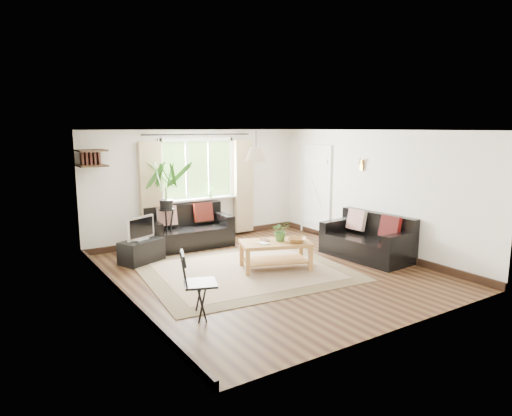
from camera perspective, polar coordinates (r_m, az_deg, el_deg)
floor at (r=7.93m, az=1.59°, el=-7.91°), size 5.50×5.50×0.00m
ceiling at (r=7.55m, az=1.68°, el=9.69°), size 5.50×5.50×0.00m
wall_back at (r=10.01m, az=-7.34°, el=2.81°), size 5.00×0.02×2.40m
wall_front at (r=5.65m, az=17.68°, el=-3.18°), size 5.00×0.02×2.40m
wall_left at (r=6.58m, az=-16.60°, el=-1.29°), size 0.02×5.50×2.40m
wall_right at (r=9.28m, az=14.45°, el=2.01°), size 0.02×5.50×2.40m
rug at (r=7.94m, az=-1.35°, el=-7.82°), size 3.65×3.22×0.02m
window at (r=9.94m, az=-7.29°, el=4.79°), size 2.50×0.16×2.16m
door at (r=10.50m, az=7.48°, el=2.05°), size 0.06×0.96×2.06m
corner_shelf at (r=8.97m, az=-19.86°, el=5.90°), size 0.50×0.50×0.34m
pendant_lamp at (r=7.89m, az=-0.00°, el=7.17°), size 0.36×0.36×0.54m
wall_sconce at (r=9.38m, az=12.95°, el=5.48°), size 0.12×0.12×0.28m
sofa_back at (r=9.52m, az=-8.40°, el=-2.44°), size 1.76×0.94×0.81m
sofa_right at (r=8.87m, az=13.64°, el=-3.61°), size 1.74×0.96×0.79m
coffee_table at (r=8.00m, az=2.44°, el=-5.93°), size 1.35×1.03×0.49m
table_plant at (r=7.97m, az=3.12°, el=-2.85°), size 0.41×0.38×0.36m
bowl at (r=7.92m, az=5.11°, el=-3.99°), size 0.46×0.46×0.08m
book_a at (r=7.76m, az=0.48°, el=-4.49°), size 0.16×0.21×0.02m
book_b at (r=8.00m, az=0.55°, el=-4.03°), size 0.22×0.25×0.02m
tv_stand at (r=8.64m, az=-14.10°, el=-5.26°), size 0.89×0.72×0.42m
tv at (r=8.54m, az=-14.23°, el=-2.41°), size 0.63×0.42×0.46m
palm_stand at (r=9.34m, az=-11.13°, el=0.29°), size 0.73×0.73×1.79m
folding_chair at (r=6.02m, az=-6.97°, el=-9.48°), size 0.58×0.58×0.88m
sill_plant at (r=10.03m, az=-5.74°, el=2.08°), size 0.14×0.10×0.27m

